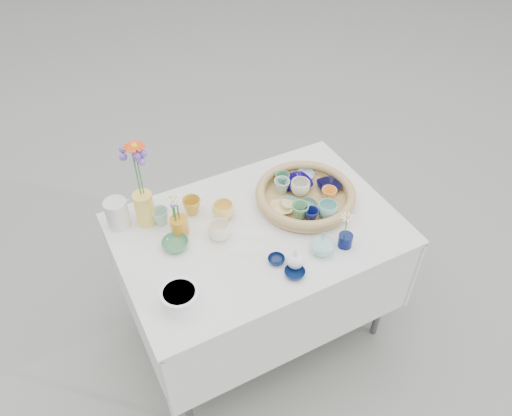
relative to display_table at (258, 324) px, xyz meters
name	(u,v)px	position (x,y,z in m)	size (l,w,h in m)	color
ground	(258,324)	(0.00, 0.00, 0.00)	(80.00, 80.00, 0.00)	gray
display_table	(258,324)	(0.00, 0.00, 0.00)	(1.26, 0.86, 0.77)	silver
wicker_tray	(305,196)	(0.28, 0.05, 0.80)	(0.47, 0.47, 0.08)	olive
tray_ceramic_0	(297,184)	(0.29, 0.15, 0.80)	(0.14, 0.14, 0.03)	#0B0149
tray_ceramic_1	(329,186)	(0.42, 0.06, 0.80)	(0.11, 0.11, 0.03)	black
tray_ceramic_2	(329,195)	(0.37, -0.01, 0.82)	(0.07, 0.07, 0.07)	#F5A53D
tray_ceramic_3	(307,206)	(0.25, -0.01, 0.80)	(0.10, 0.10, 0.03)	#4B7963
tray_ceramic_4	(300,211)	(0.19, -0.04, 0.82)	(0.08, 0.08, 0.08)	#69AC6F
tray_ceramic_5	(289,204)	(0.19, 0.04, 0.80)	(0.09, 0.09, 0.03)	#7BB6A0
tray_ceramic_6	(282,186)	(0.21, 0.15, 0.82)	(0.08, 0.08, 0.07)	silver
tray_ceramic_7	(300,188)	(0.28, 0.10, 0.82)	(0.09, 0.09, 0.07)	#FFF5CD
tray_ceramic_8	(306,176)	(0.36, 0.18, 0.80)	(0.09, 0.09, 0.03)	#9EB8DA
tray_ceramic_9	(311,215)	(0.23, -0.08, 0.81)	(0.07, 0.07, 0.06)	navy
tray_ceramic_10	(281,208)	(0.14, 0.03, 0.80)	(0.10, 0.10, 0.03)	#F9CA79
tray_ceramic_11	(327,210)	(0.31, -0.10, 0.82)	(0.09, 0.09, 0.07)	#7EC3BE
tray_ceramic_12	(282,180)	(0.23, 0.19, 0.82)	(0.07, 0.07, 0.07)	#468962
loose_ceramic_0	(192,206)	(-0.23, 0.23, 0.81)	(0.09, 0.09, 0.08)	gold
loose_ceramic_1	(223,211)	(-0.11, 0.13, 0.80)	(0.10, 0.10, 0.08)	#FFD869
loose_ceramic_2	(175,244)	(-0.37, 0.06, 0.78)	(0.12, 0.12, 0.04)	#488656
loose_ceramic_3	(219,231)	(-0.18, 0.03, 0.80)	(0.10, 0.10, 0.08)	#FFF0D0
loose_ceramic_4	(276,260)	(-0.03, -0.22, 0.78)	(0.07, 0.07, 0.02)	#07153C
loose_ceramic_5	(160,217)	(-0.38, 0.23, 0.80)	(0.08, 0.08, 0.08)	#A6D4CA
loose_ceramic_6	(295,273)	(0.00, -0.31, 0.78)	(0.09, 0.09, 0.03)	#091B42
fluted_bowl	(180,298)	(-0.46, -0.23, 0.80)	(0.15, 0.15, 0.08)	white
bud_vase_paleblue	(296,257)	(0.03, -0.27, 0.82)	(0.07, 0.07, 0.11)	white
bud_vase_seafoam	(322,243)	(0.17, -0.26, 0.82)	(0.11, 0.11, 0.11)	#98D5D3
bud_vase_cobalt	(345,240)	(0.28, -0.27, 0.80)	(0.06, 0.06, 0.06)	#040D43
single_daisy	(346,226)	(0.28, -0.27, 0.88)	(0.07, 0.07, 0.13)	white
tall_vase_yellow	(145,209)	(-0.43, 0.27, 0.85)	(0.09, 0.09, 0.17)	#FFD653
gerbera	(139,171)	(-0.42, 0.27, 1.06)	(0.10, 0.10, 0.27)	#FB4A11
hydrangea	(137,176)	(-0.43, 0.28, 1.03)	(0.08, 0.08, 0.28)	#6C4EAF
white_pitcher	(117,214)	(-0.55, 0.31, 0.83)	(0.14, 0.10, 0.14)	silver
daisy_cup	(179,226)	(-0.32, 0.13, 0.81)	(0.08, 0.08, 0.09)	orange
daisy_posy	(175,206)	(-0.33, 0.15, 0.92)	(0.08, 0.08, 0.14)	white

